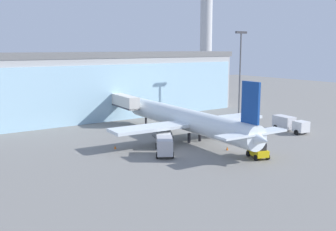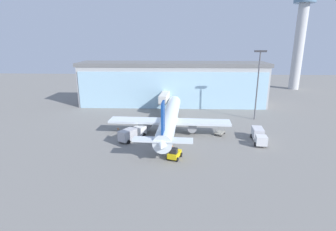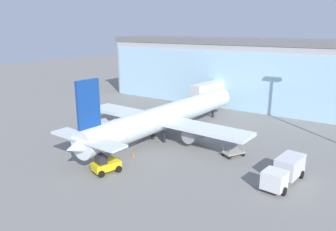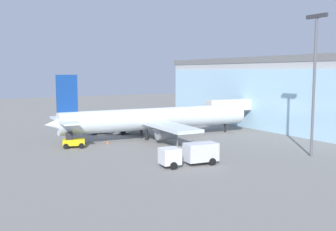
% 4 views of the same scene
% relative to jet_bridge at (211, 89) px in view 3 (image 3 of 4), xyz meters
% --- Properties ---
extents(ground, '(240.00, 240.00, 0.00)m').
position_rel_jet_bridge_xyz_m(ground, '(2.13, -28.18, -4.50)').
color(ground, gray).
extents(terminal_building, '(62.37, 12.66, 14.33)m').
position_rel_jet_bridge_xyz_m(terminal_building, '(2.13, 9.22, 2.66)').
color(terminal_building, '#AFAFAF').
rests_on(terminal_building, ground).
extents(jet_bridge, '(3.25, 12.08, 5.89)m').
position_rel_jet_bridge_xyz_m(jet_bridge, '(0.00, 0.00, 0.00)').
color(jet_bridge, silver).
rests_on(jet_bridge, ground).
extents(airplane, '(28.50, 37.57, 10.91)m').
position_rel_jet_bridge_xyz_m(airplane, '(2.09, -19.21, -1.15)').
color(airplane, white).
rests_on(airplane, ground).
extents(catering_truck, '(5.73, 7.36, 2.65)m').
position_rel_jet_bridge_xyz_m(catering_truck, '(-6.16, -24.45, -3.04)').
color(catering_truck, silver).
rests_on(catering_truck, ground).
extents(fuel_truck, '(3.14, 7.49, 2.65)m').
position_rel_jet_bridge_xyz_m(fuel_truck, '(21.66, -24.64, -3.04)').
color(fuel_truck, silver).
rests_on(fuel_truck, ground).
extents(baggage_cart, '(2.76, 3.22, 1.50)m').
position_rel_jet_bridge_xyz_m(baggage_cart, '(13.92, -20.60, -4.00)').
color(baggage_cart, '#9E998C').
rests_on(baggage_cart, ground).
extents(pushback_tug, '(3.00, 3.61, 2.30)m').
position_rel_jet_bridge_xyz_m(pushback_tug, '(3.42, -33.86, -3.53)').
color(pushback_tug, yellow).
rests_on(pushback_tug, ground).
extents(safety_cone_nose, '(0.36, 0.36, 0.55)m').
position_rel_jet_bridge_xyz_m(safety_cone_nose, '(2.86, -28.15, -4.23)').
color(safety_cone_nose, orange).
rests_on(safety_cone_nose, ground).
extents(safety_cone_wingtip, '(0.36, 0.36, 0.55)m').
position_rel_jet_bridge_xyz_m(safety_cone_wingtip, '(-10.80, -17.81, -4.23)').
color(safety_cone_wingtip, orange).
rests_on(safety_cone_wingtip, ground).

